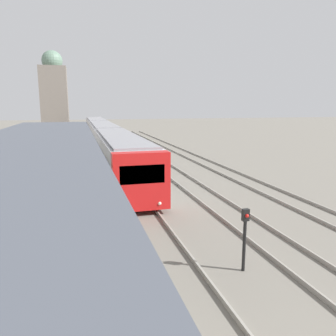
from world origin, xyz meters
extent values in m
cube|color=#4C515B|center=(-4.09, 7.74, 3.74)|extent=(4.00, 26.02, 0.20)
cube|color=black|center=(-2.13, 7.74, 3.52)|extent=(0.08, 26.02, 0.24)
cylinder|color=#47474C|center=(-4.09, 7.74, 2.34)|extent=(0.16, 0.16, 2.61)
cylinder|color=#47474C|center=(-4.09, 18.15, 2.34)|extent=(0.16, 0.16, 2.61)
cylinder|color=#2D2D33|center=(-2.09, 9.62, 1.46)|extent=(0.14, 0.14, 0.85)
cylinder|color=#2D2D33|center=(-1.89, 9.62, 1.46)|extent=(0.14, 0.14, 0.85)
cube|color=olive|center=(-1.99, 9.62, 2.18)|extent=(0.40, 0.22, 0.60)
sphere|color=tan|center=(-1.99, 9.62, 2.59)|extent=(0.22, 0.22, 0.22)
cube|color=#334C8E|center=(-1.99, 9.42, 2.20)|extent=(0.30, 0.18, 0.40)
cube|color=red|center=(0.00, 11.66, 1.58)|extent=(2.58, 0.70, 2.62)
cube|color=black|center=(0.00, 11.33, 1.95)|extent=(2.01, 0.04, 0.84)
sphere|color=#EFEACC|center=(-0.77, 11.32, 0.57)|extent=(0.16, 0.16, 0.16)
sphere|color=#EFEACC|center=(0.77, 11.32, 0.57)|extent=(0.16, 0.16, 0.16)
cube|color=#B7B7BC|center=(0.00, 19.17, 1.58)|extent=(2.58, 14.31, 2.62)
cube|color=gray|center=(0.00, 19.17, 2.95)|extent=(2.27, 14.03, 0.12)
cube|color=black|center=(0.00, 19.17, 1.87)|extent=(2.60, 13.17, 0.68)
cylinder|color=black|center=(-1.09, 14.52, 0.35)|extent=(0.12, 0.70, 0.70)
cylinder|color=black|center=(1.09, 14.52, 0.35)|extent=(0.12, 0.70, 0.70)
cylinder|color=black|center=(-1.09, 23.82, 0.35)|extent=(0.12, 0.70, 0.70)
cylinder|color=black|center=(1.09, 23.82, 0.35)|extent=(0.12, 0.70, 0.70)
cube|color=#B7B7BC|center=(0.00, 33.84, 1.58)|extent=(2.58, 14.31, 2.62)
cube|color=gray|center=(0.00, 33.84, 2.95)|extent=(2.27, 14.03, 0.12)
cube|color=black|center=(0.00, 33.84, 1.87)|extent=(2.60, 13.17, 0.68)
cylinder|color=black|center=(-1.09, 29.18, 0.35)|extent=(0.12, 0.70, 0.70)
cylinder|color=black|center=(1.09, 29.18, 0.35)|extent=(0.12, 0.70, 0.70)
cylinder|color=black|center=(-1.09, 38.49, 0.35)|extent=(0.12, 0.70, 0.70)
cylinder|color=black|center=(1.09, 38.49, 0.35)|extent=(0.12, 0.70, 0.70)
cube|color=#B7B7BC|center=(0.00, 48.50, 1.58)|extent=(2.58, 14.31, 2.62)
cube|color=gray|center=(0.00, 48.50, 2.95)|extent=(2.27, 14.03, 0.12)
cube|color=black|center=(0.00, 48.50, 1.87)|extent=(2.60, 13.17, 0.68)
cylinder|color=black|center=(-1.09, 43.85, 0.35)|extent=(0.12, 0.70, 0.70)
cylinder|color=black|center=(1.09, 43.85, 0.35)|extent=(0.12, 0.70, 0.70)
cylinder|color=black|center=(-1.09, 53.15, 0.35)|extent=(0.12, 0.70, 0.70)
cylinder|color=black|center=(1.09, 53.15, 0.35)|extent=(0.12, 0.70, 0.70)
cylinder|color=black|center=(2.00, 5.73, 0.79)|extent=(0.10, 0.10, 1.59)
cube|color=black|center=(2.00, 5.73, 1.77)|extent=(0.20, 0.14, 0.36)
sphere|color=red|center=(2.00, 5.64, 1.77)|extent=(0.11, 0.11, 0.11)
cube|color=slate|center=(-6.06, 53.31, 5.46)|extent=(4.08, 4.08, 10.91)
sphere|color=slate|center=(-6.06, 53.31, 11.78)|extent=(3.14, 3.14, 3.14)
camera|label=1|loc=(-2.61, -2.51, 4.92)|focal=35.00mm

